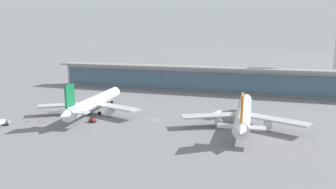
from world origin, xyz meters
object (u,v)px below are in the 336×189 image
object	(u,v)px
airliner_left_stand	(94,102)
service_truck_under_wing_red	(218,114)
safety_cone_bravo	(27,121)
safety_cone_charlie	(44,122)
airliner_centre_stand	(244,113)
service_truck_mid_apron_red	(93,120)
service_truck_near_nose_grey	(0,123)
safety_cone_alpha	(40,122)

from	to	relation	value
airliner_left_stand	service_truck_under_wing_red	size ratio (longest dim) A/B	6.76
safety_cone_bravo	safety_cone_charlie	distance (m)	7.94
airliner_left_stand	safety_cone_bravo	xyz separation A→B (m)	(-18.45, -20.06, -4.70)
airliner_left_stand	airliner_centre_stand	distance (m)	63.68
airliner_centre_stand	safety_cone_bravo	size ratio (longest dim) A/B	85.42
airliner_centre_stand	service_truck_under_wing_red	world-z (taller)	airliner_centre_stand
airliner_left_stand	service_truck_mid_apron_red	bearing A→B (deg)	-61.62
airliner_left_stand	service_truck_under_wing_red	world-z (taller)	airliner_left_stand
service_truck_near_nose_grey	safety_cone_charlie	distance (m)	15.28
service_truck_near_nose_grey	service_truck_under_wing_red	world-z (taller)	same
service_truck_under_wing_red	safety_cone_bravo	bearing A→B (deg)	-156.91
airliner_left_stand	airliner_centre_stand	size ratio (longest dim) A/B	1.00
airliner_left_stand	service_truck_mid_apron_red	distance (m)	15.24
airliner_centre_stand	service_truck_under_wing_red	xyz separation A→B (m)	(-11.29, 9.60, -3.31)
service_truck_under_wing_red	safety_cone_alpha	size ratio (longest dim) A/B	12.62
airliner_centre_stand	service_truck_under_wing_red	distance (m)	15.18
service_truck_under_wing_red	service_truck_mid_apron_red	xyz separation A→B (m)	(-45.42, -23.03, -0.83)
safety_cone_charlie	service_truck_under_wing_red	bearing A→B (deg)	25.34
service_truck_mid_apron_red	safety_cone_bravo	size ratio (longest dim) A/B	4.68
safety_cone_alpha	airliner_centre_stand	bearing A→B (deg)	14.98
service_truck_near_nose_grey	service_truck_mid_apron_red	distance (m)	33.28
service_truck_mid_apron_red	safety_cone_alpha	distance (m)	20.71
service_truck_under_wing_red	airliner_centre_stand	bearing A→B (deg)	-40.38
airliner_centre_stand	service_truck_near_nose_grey	size ratio (longest dim) A/B	6.74
service_truck_under_wing_red	safety_cone_bravo	xyz separation A→B (m)	(-70.83, -30.19, -1.39)
safety_cone_alpha	service_truck_mid_apron_red	bearing A→B (deg)	19.61
safety_cone_alpha	safety_cone_bravo	world-z (taller)	same
safety_cone_alpha	safety_cone_charlie	size ratio (longest dim) A/B	1.00
safety_cone_alpha	safety_cone_charlie	bearing A→B (deg)	5.67
safety_cone_alpha	service_truck_near_nose_grey	bearing A→B (deg)	-130.11
service_truck_under_wing_red	service_truck_mid_apron_red	bearing A→B (deg)	-153.11
service_truck_mid_apron_red	safety_cone_charlie	size ratio (longest dim) A/B	4.68
service_truck_mid_apron_red	safety_cone_charlie	xyz separation A→B (m)	(-17.49, -6.75, -0.56)
airliner_left_stand	service_truck_near_nose_grey	bearing A→B (deg)	-125.15
airliner_centre_stand	service_truck_near_nose_grey	xyz separation A→B (m)	(-85.03, -30.87, -3.31)
airliner_left_stand	service_truck_under_wing_red	bearing A→B (deg)	10.94
airliner_centre_stand	service_truck_under_wing_red	size ratio (longest dim) A/B	6.77
service_truck_mid_apron_red	safety_cone_alpha	xyz separation A→B (m)	(-19.50, -6.95, -0.56)
airliner_left_stand	safety_cone_bravo	size ratio (longest dim) A/B	85.31
safety_cone_alpha	safety_cone_bravo	distance (m)	5.92
airliner_left_stand	safety_cone_bravo	distance (m)	27.66
safety_cone_charlie	service_truck_near_nose_grey	bearing A→B (deg)	-135.43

